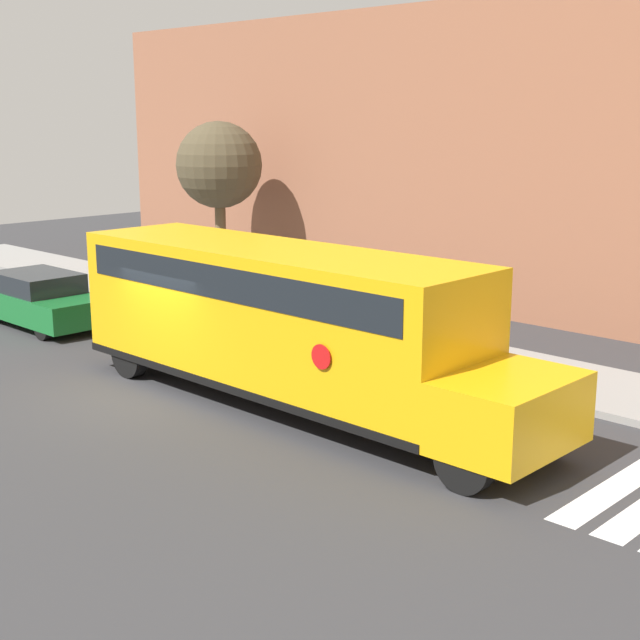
% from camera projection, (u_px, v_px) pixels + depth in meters
% --- Properties ---
extents(ground_plane, '(60.00, 60.00, 0.00)m').
position_uv_depth(ground_plane, '(153.00, 394.00, 18.50)').
color(ground_plane, '#333335').
extents(sidewalk_strip, '(44.00, 3.00, 0.15)m').
position_uv_depth(sidewalk_strip, '(360.00, 336.00, 23.05)').
color(sidewalk_strip, gray).
rests_on(sidewalk_strip, ground).
extents(building_backdrop, '(32.00, 4.00, 8.82)m').
position_uv_depth(building_backdrop, '(505.00, 158.00, 26.64)').
color(building_backdrop, '#935B42').
rests_on(building_backdrop, ground).
extents(school_bus, '(11.02, 2.57, 3.13)m').
position_uv_depth(school_bus, '(284.00, 316.00, 17.51)').
color(school_bus, '#EAA80F').
rests_on(school_bus, ground).
extents(parked_car, '(4.23, 1.86, 1.46)m').
position_uv_depth(parked_car, '(42.00, 300.00, 24.35)').
color(parked_car, '#196B2D').
rests_on(parked_car, ground).
extents(tree_near_sidewalk, '(2.83, 2.83, 5.48)m').
position_uv_depth(tree_near_sidewalk, '(219.00, 166.00, 29.16)').
color(tree_near_sidewalk, brown).
rests_on(tree_near_sidewalk, ground).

